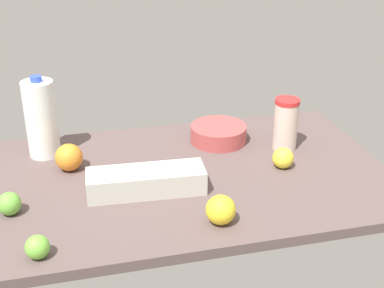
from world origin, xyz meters
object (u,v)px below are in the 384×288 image
Objects in this scene: lime_beside_bowl at (9,204)px; lime_by_jug at (37,247)px; egg_carton at (146,181)px; lemon_near_front at (221,210)px; mixing_bowl at (219,133)px; orange_far_back at (69,157)px; milk_jug at (41,119)px; lemon_loose at (283,158)px; tumbler_cup at (286,124)px.

lime_beside_bowl is 22.32cm from lime_by_jug.
egg_carton reaches higher than lime_by_jug.
egg_carton is 4.25× the size of lemon_near_front.
lime_by_jug is (7.52, -21.01, -0.25)cm from lime_beside_bowl.
lime_by_jug is (-59.27, -51.49, 0.05)cm from mixing_bowl.
mixing_bowl is at bearing 46.53° from egg_carton.
lime_by_jug is at bearing -101.76° from orange_far_back.
egg_carton is at bearing -136.91° from mixing_bowl.
mixing_bowl is 0.57× the size of egg_carton.
mixing_bowl is at bearing 24.53° from lime_beside_bowl.
mixing_bowl is at bearing 9.97° from orange_far_back.
milk_jug reaches higher than egg_carton.
lime_beside_bowl reaches higher than mixing_bowl.
lime_beside_bowl is 27.16cm from orange_far_back.
milk_jug is (-57.79, 3.84, 9.73)cm from mixing_bowl.
lemon_loose is (43.56, 4.50, -0.11)cm from egg_carton.
milk_jug is at bearing 169.52° from tumbler_cup.
lemon_loose reaches higher than mixing_bowl.
lime_by_jug is at bearing -158.86° from lemon_loose.
orange_far_back is (-64.37, 14.32, 0.93)cm from lemon_loose.
egg_carton is 25.82cm from lemon_near_front.
lemon_near_front is (45.79, 3.63, 1.03)cm from lime_by_jug.
orange_far_back reaches higher than lemon_near_front.
egg_carton is at bearing -48.18° from milk_jug.
orange_far_back is (7.39, -12.70, -8.36)cm from milk_jug.
tumbler_cup is 2.06× the size of orange_far_back.
orange_far_back reaches higher than lime_by_jug.
egg_carton is (-29.58, -27.68, 0.55)cm from mixing_bowl.
tumbler_cup is 50.25cm from lemon_near_front.
lemon_near_front is at bearing -49.41° from milk_jug.
tumbler_cup is 0.52× the size of egg_carton.
orange_far_back is at bearing 133.42° from lemon_near_front.
orange_far_back is at bearing -59.79° from milk_jug.
milk_jug is 3.40× the size of lemon_near_front.
tumbler_cup is at bearing -1.34° from orange_far_back.
egg_carton is 5.76× the size of lime_by_jug.
mixing_bowl is 73.42cm from lime_beside_bowl.
lemon_loose is at bearing 5.17° from lime_beside_bowl.
lemon_near_front is (-13.48, -47.86, 1.08)cm from mixing_bowl.
orange_far_back reaches higher than lime_beside_bowl.
mixing_bowl is 51.18cm from orange_far_back.
tumbler_cup reaches higher than lemon_near_front.
mixing_bowl is 58.73cm from milk_jug.
lemon_loose is 0.78× the size of orange_far_back.
orange_far_back is (-70.17, 1.64, -4.53)cm from tumbler_cup.
lime_beside_bowl is at bearing -172.26° from egg_carton.
lime_by_jug is (-29.69, -23.82, -0.51)cm from egg_carton.
egg_carton reaches higher than lime_beside_bowl.
orange_far_back is (-50.39, -8.86, 1.37)cm from mixing_bowl.
mixing_bowl is 0.72× the size of milk_jug.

